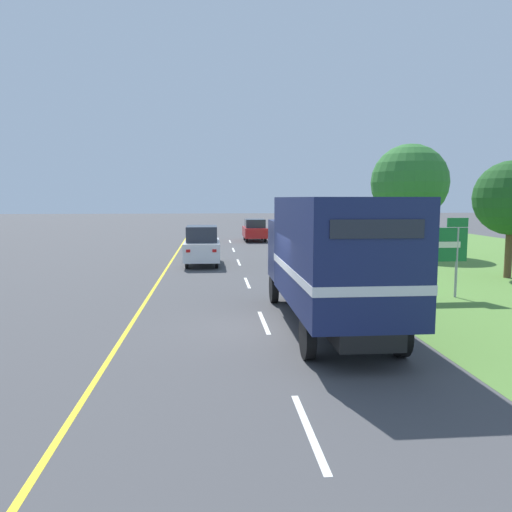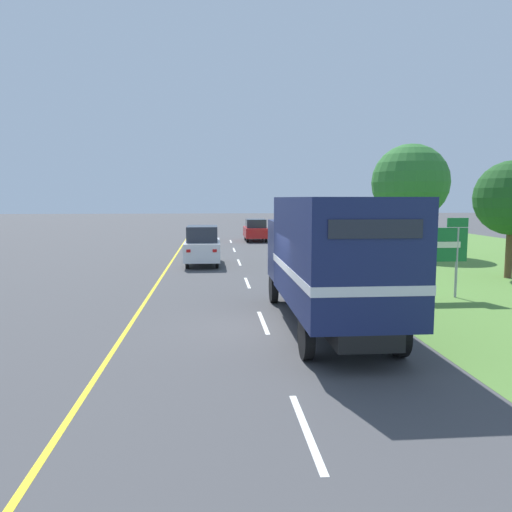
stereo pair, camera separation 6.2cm
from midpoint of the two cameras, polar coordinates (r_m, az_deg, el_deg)
The scene contains 14 objects.
ground_plane at distance 13.61m, azimuth 1.03°, elevation -8.23°, with size 200.00×200.00×0.00m, color #444447.
edge_line_yellow at distance 23.10m, azimuth -10.72°, elevation -2.15°, with size 0.12×55.43×0.01m, color yellow.
centre_dash_nearest at distance 8.04m, azimuth 5.80°, elevation -19.12°, with size 0.12×2.60×0.01m, color white.
centre_dash_near at distance 14.21m, azimuth 0.76°, elevation -7.56°, with size 0.12×2.60×0.01m, color white.
centre_dash_mid_a at distance 20.65m, azimuth -1.09°, elevation -3.08°, with size 0.12×2.60×0.01m, color white.
centre_dash_mid_b at distance 27.17m, azimuth -2.06°, elevation -0.73°, with size 0.12×2.60×0.01m, color white.
centre_dash_far at distance 33.72m, azimuth -2.65°, elevation 0.71°, with size 0.12×2.60×0.01m, color white.
centre_dash_farthest at distance 40.28m, azimuth -3.04°, elevation 1.68°, with size 0.12×2.60×0.01m, color white.
horse_trailer_truck at distance 13.25m, azimuth 8.33°, elevation -0.04°, with size 2.45×7.99×3.52m.
lead_car_white at distance 26.16m, azimuth -6.25°, elevation 1.20°, with size 1.80×4.17×2.05m.
lead_car_red_ahead at distance 40.61m, azimuth -0.20°, elevation 3.02°, with size 1.80×4.11×1.78m.
highway_sign at distance 18.45m, azimuth 19.80°, elevation 1.02°, with size 2.33×0.09×2.81m.
roadside_tree_near at distance 24.32m, azimuth 27.13°, elevation 5.90°, with size 3.22×3.22×5.11m.
roadside_tree_mid at distance 31.90m, azimuth 17.10°, elevation 8.02°, with size 4.63×4.63×6.74m.
Camera 1 is at (-1.43, -13.07, 3.50)m, focal length 35.00 mm.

